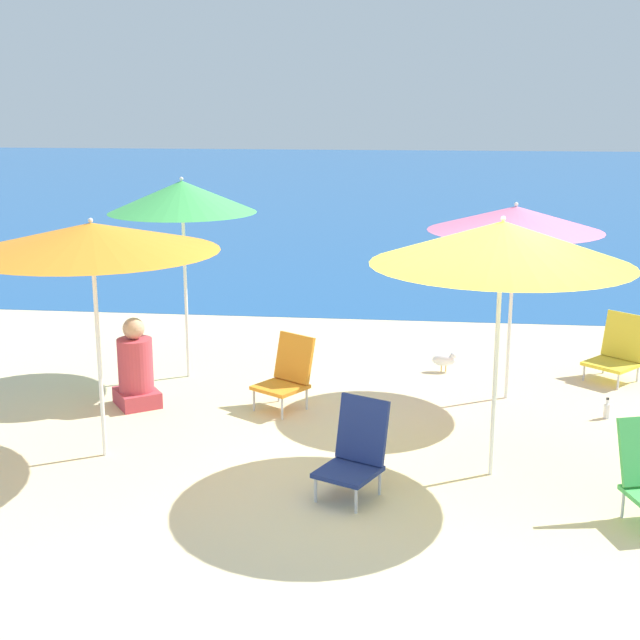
# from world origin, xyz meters

# --- Properties ---
(ground_plane) EXTENTS (60.00, 60.00, 0.00)m
(ground_plane) POSITION_xyz_m (0.00, 0.00, 0.00)
(ground_plane) COLOR beige
(sea_water) EXTENTS (60.00, 40.00, 0.01)m
(sea_water) POSITION_xyz_m (0.00, 25.22, 0.00)
(sea_water) COLOR #1E5699
(sea_water) RESTS_ON ground
(beach_umbrella_green) EXTENTS (1.58, 1.58, 2.20)m
(beach_umbrella_green) POSITION_xyz_m (-2.57, 2.41, 1.99)
(beach_umbrella_green) COLOR white
(beach_umbrella_green) RESTS_ON ground
(beach_umbrella_yellow) EXTENTS (2.06, 2.06, 2.14)m
(beach_umbrella_yellow) POSITION_xyz_m (0.58, 0.11, 1.93)
(beach_umbrella_yellow) COLOR white
(beach_umbrella_yellow) RESTS_ON ground
(beach_umbrella_pink) EXTENTS (1.73, 1.73, 2.02)m
(beach_umbrella_pink) POSITION_xyz_m (0.88, 2.07, 1.86)
(beach_umbrella_pink) COLOR white
(beach_umbrella_pink) RESTS_ON ground
(beach_umbrella_orange) EXTENTS (2.10, 2.10, 2.07)m
(beach_umbrella_orange) POSITION_xyz_m (-2.72, 0.14, 1.91)
(beach_umbrella_orange) COLOR white
(beach_umbrella_orange) RESTS_ON ground
(beach_chair_yellow) EXTENTS (0.72, 0.72, 0.72)m
(beach_chair_yellow) POSITION_xyz_m (2.14, 2.85, 0.33)
(beach_chair_yellow) COLOR silver
(beach_chair_yellow) RESTS_ON ground
(beach_chair_navy) EXTENTS (0.60, 0.64, 0.75)m
(beach_chair_navy) POSITION_xyz_m (-0.50, -0.37, 0.36)
(beach_chair_navy) COLOR silver
(beach_chair_navy) RESTS_ON ground
(beach_chair_orange) EXTENTS (0.64, 0.66, 0.73)m
(beach_chair_orange) POSITION_xyz_m (-1.32, 1.53, 0.36)
(beach_chair_orange) COLOR silver
(beach_chair_orange) RESTS_ON ground
(person_seated_near) EXTENTS (0.58, 0.59, 0.91)m
(person_seated_near) POSITION_xyz_m (-2.84, 1.42, 0.37)
(person_seated_near) COLOR #BF3F4C
(person_seated_near) RESTS_ON ground
(water_bottle) EXTENTS (0.06, 0.06, 0.21)m
(water_bottle) POSITION_xyz_m (1.79, 1.57, 0.08)
(water_bottle) COLOR silver
(water_bottle) RESTS_ON ground
(seagull) EXTENTS (0.27, 0.11, 0.23)m
(seagull) POSITION_xyz_m (0.26, 2.91, 0.14)
(seagull) COLOR gold
(seagull) RESTS_ON ground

